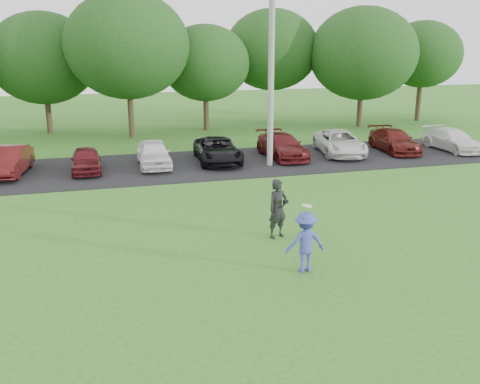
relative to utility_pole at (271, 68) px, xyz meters
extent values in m
plane|color=#2F6B1E|center=(-3.78, -11.91, -4.58)|extent=(100.00, 100.00, 0.00)
cube|color=black|center=(-3.78, 1.09, -4.56)|extent=(32.00, 6.50, 0.03)
cylinder|color=gray|center=(0.00, 0.00, 0.00)|extent=(0.28, 0.28, 9.16)
imported|color=#3E47AF|center=(-2.94, -11.74, -3.77)|extent=(1.06, 0.62, 1.62)
cylinder|color=white|center=(-2.92, -11.74, -2.78)|extent=(0.27, 0.27, 0.08)
imported|color=black|center=(-2.80, -9.18, -3.67)|extent=(0.77, 0.64, 1.83)
cube|color=black|center=(-2.62, -9.36, -3.40)|extent=(0.17, 0.14, 0.10)
imported|color=#4C1010|center=(-11.76, 1.30, -3.93)|extent=(1.79, 3.91, 1.24)
imported|color=#59131A|center=(-8.48, 0.96, -4.00)|extent=(1.33, 3.25, 1.10)
imported|color=white|center=(-5.39, 1.17, -3.93)|extent=(1.55, 3.68, 1.24)
imported|color=black|center=(-2.25, 1.34, -3.95)|extent=(2.26, 4.43, 1.20)
imported|color=#571316|center=(1.14, 1.45, -3.95)|extent=(1.88, 4.23, 1.21)
imported|color=silver|center=(4.34, 1.46, -3.94)|extent=(2.75, 4.68, 1.22)
imported|color=#591713|center=(7.48, 1.36, -3.97)|extent=(1.93, 4.13, 1.17)
imported|color=white|center=(10.69, 0.80, -3.98)|extent=(1.79, 4.00, 1.14)
cylinder|color=#38281C|center=(-10.78, 12.49, -3.48)|extent=(0.36, 0.36, 2.20)
ellipsoid|color=#214C19|center=(-10.78, 12.49, 0.13)|extent=(6.68, 6.68, 5.68)
cylinder|color=#38281C|center=(-5.78, 9.69, -3.23)|extent=(0.36, 0.36, 2.70)
ellipsoid|color=#214C19|center=(-5.78, 9.69, 0.90)|extent=(7.42, 7.42, 6.31)
cylinder|color=#38281C|center=(-0.78, 11.09, -3.48)|extent=(0.36, 0.36, 2.20)
ellipsoid|color=#214C19|center=(-0.78, 11.09, -0.22)|extent=(5.76, 5.76, 4.90)
cylinder|color=#38281C|center=(4.22, 12.49, -3.23)|extent=(0.36, 0.36, 2.70)
ellipsoid|color=#214C19|center=(4.22, 12.49, 0.56)|extent=(6.50, 6.50, 5.53)
cylinder|color=#38281C|center=(9.72, 9.69, -3.48)|extent=(0.36, 0.36, 2.20)
ellipsoid|color=#214C19|center=(9.72, 9.69, 0.34)|extent=(7.24, 7.24, 6.15)
cylinder|color=#38281C|center=(15.22, 11.09, -3.23)|extent=(0.36, 0.36, 2.70)
ellipsoid|color=#214C19|center=(15.22, 11.09, 0.21)|extent=(5.58, 5.58, 4.74)
camera|label=1|loc=(-7.97, -23.76, 1.30)|focal=40.00mm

